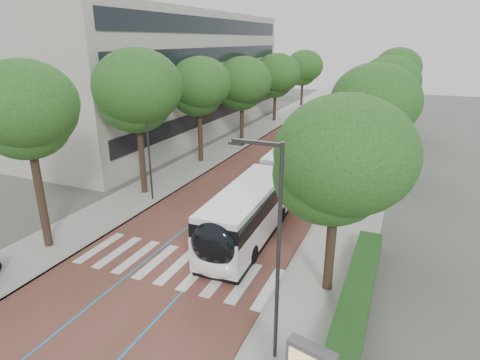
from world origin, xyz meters
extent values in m
plane|color=#51544C|center=(0.00, 0.00, 0.00)|extent=(160.00, 160.00, 0.00)
cube|color=brown|center=(0.00, 40.00, 0.01)|extent=(11.00, 140.00, 0.02)
cube|color=#9C9994|center=(-7.50, 40.00, 0.06)|extent=(4.00, 140.00, 0.12)
cube|color=#9C9994|center=(7.50, 40.00, 0.06)|extent=(4.00, 140.00, 0.12)
cube|color=gray|center=(-5.60, 40.00, 0.06)|extent=(0.20, 140.00, 0.14)
cube|color=gray|center=(5.60, 40.00, 0.06)|extent=(0.20, 140.00, 0.14)
cube|color=silver|center=(-4.80, 1.00, 0.03)|extent=(0.55, 3.60, 0.01)
cube|color=silver|center=(-3.55, 1.00, 0.03)|extent=(0.55, 3.60, 0.01)
cube|color=silver|center=(-2.30, 1.00, 0.03)|extent=(0.55, 3.60, 0.01)
cube|color=silver|center=(-1.05, 1.00, 0.03)|extent=(0.55, 3.60, 0.01)
cube|color=silver|center=(0.20, 1.00, 0.03)|extent=(0.55, 3.60, 0.01)
cube|color=silver|center=(1.45, 1.00, 0.03)|extent=(0.55, 3.60, 0.01)
cube|color=silver|center=(2.70, 1.00, 0.03)|extent=(0.55, 3.60, 0.01)
cube|color=silver|center=(3.95, 1.00, 0.03)|extent=(0.55, 3.60, 0.01)
cube|color=silver|center=(5.20, 1.00, 0.03)|extent=(0.55, 3.60, 0.01)
cube|color=teal|center=(-1.60, 40.00, 0.02)|extent=(0.12, 126.00, 0.01)
cube|color=teal|center=(1.60, 40.00, 0.02)|extent=(0.12, 126.00, 0.01)
cube|color=#B0ACA3|center=(-19.50, 28.00, 7.00)|extent=(18.00, 40.00, 14.00)
cube|color=black|center=(-10.45, 28.00, 3.00)|extent=(0.12, 38.00, 1.60)
cube|color=black|center=(-10.45, 28.00, 6.20)|extent=(0.12, 38.00, 1.60)
cube|color=black|center=(-10.45, 28.00, 9.40)|extent=(0.12, 38.00, 1.60)
cube|color=black|center=(-10.45, 28.00, 12.40)|extent=(0.12, 38.00, 1.60)
cube|color=#1E4819|center=(9.10, 0.00, 0.52)|extent=(1.20, 14.00, 0.80)
cylinder|color=#2E2E31|center=(6.80, -3.00, 4.12)|extent=(0.14, 0.14, 8.00)
cube|color=#2E2E31|center=(6.00, -3.00, 8.02)|extent=(1.70, 0.12, 0.12)
cube|color=#2E2E31|center=(5.30, -3.00, 7.94)|extent=(0.50, 0.20, 0.10)
cylinder|color=#2E2E31|center=(6.80, 22.00, 4.12)|extent=(0.14, 0.14, 8.00)
cube|color=#2E2E31|center=(6.00, 22.00, 8.02)|extent=(1.70, 0.12, 0.12)
cube|color=#2E2E31|center=(5.30, 22.00, 7.94)|extent=(0.50, 0.20, 0.10)
cylinder|color=#2E2E31|center=(-6.10, 8.00, 4.12)|extent=(0.14, 0.14, 8.00)
cylinder|color=black|center=(-7.50, 0.00, 2.64)|extent=(0.44, 0.44, 5.27)
ellipsoid|color=#1A4A17|center=(-7.50, 0.00, 7.43)|extent=(5.11, 5.11, 4.34)
cylinder|color=black|center=(-7.50, 9.00, 2.61)|extent=(0.44, 0.44, 5.22)
ellipsoid|color=#1A4A17|center=(-7.50, 9.00, 7.36)|extent=(6.13, 6.13, 5.21)
cylinder|color=black|center=(-7.50, 18.00, 2.40)|extent=(0.44, 0.44, 4.80)
ellipsoid|color=#1A4A17|center=(-7.50, 18.00, 6.77)|extent=(5.43, 5.43, 4.61)
cylinder|color=black|center=(-7.50, 28.00, 2.15)|extent=(0.44, 0.44, 4.31)
ellipsoid|color=#1A4A17|center=(-7.50, 28.00, 6.07)|extent=(6.25, 6.25, 5.31)
cylinder|color=black|center=(-7.50, 40.00, 2.13)|extent=(0.44, 0.44, 4.27)
ellipsoid|color=#1A4A17|center=(-7.50, 40.00, 6.01)|extent=(6.34, 6.34, 5.39)
cylinder|color=black|center=(-7.50, 55.00, 2.19)|extent=(0.44, 0.44, 4.37)
ellipsoid|color=#1A4A17|center=(-7.50, 55.00, 6.16)|extent=(6.23, 6.23, 5.29)
cylinder|color=black|center=(7.70, 2.00, 2.13)|extent=(0.44, 0.44, 4.27)
ellipsoid|color=#1A4A17|center=(7.70, 2.00, 6.02)|extent=(5.82, 5.82, 4.95)
cylinder|color=black|center=(7.70, 14.00, 2.32)|extent=(0.44, 0.44, 4.64)
ellipsoid|color=#1A4A17|center=(7.70, 14.00, 6.54)|extent=(5.92, 5.92, 5.03)
cylinder|color=black|center=(7.70, 28.00, 2.32)|extent=(0.44, 0.44, 4.63)
ellipsoid|color=#1A4A17|center=(7.70, 28.00, 6.53)|extent=(5.89, 5.89, 5.01)
cylinder|color=black|center=(7.70, 44.00, 2.46)|extent=(0.44, 0.44, 4.91)
ellipsoid|color=#1A4A17|center=(7.70, 44.00, 6.92)|extent=(6.03, 6.03, 5.13)
cylinder|color=black|center=(2.32, 10.22, 1.77)|extent=(2.32, 0.96, 2.30)
cube|color=white|center=(2.46, 5.09, 1.26)|extent=(2.75, 9.42, 1.82)
cube|color=black|center=(2.46, 5.09, 2.40)|extent=(2.78, 9.24, 0.97)
cube|color=silver|center=(2.46, 5.09, 3.04)|extent=(2.69, 9.23, 0.31)
cube|color=black|center=(2.46, 5.09, 0.17)|extent=(2.69, 9.05, 0.35)
cube|color=white|center=(2.21, 14.54, 1.26)|extent=(2.70, 7.80, 1.82)
cube|color=black|center=(2.21, 14.54, 2.40)|extent=(2.74, 7.65, 0.97)
cube|color=silver|center=(2.21, 14.54, 3.04)|extent=(2.65, 7.65, 0.31)
cube|color=black|center=(2.21, 14.54, 0.17)|extent=(2.65, 7.49, 0.35)
ellipsoid|color=black|center=(2.58, 0.56, 2.00)|extent=(2.38, 1.16, 2.28)
ellipsoid|color=white|center=(2.58, 0.51, 0.86)|extent=(2.38, 1.06, 1.14)
cylinder|color=black|center=(1.39, 2.78, 0.50)|extent=(0.33, 1.01, 1.00)
cylinder|color=black|center=(3.65, 2.84, 0.50)|extent=(0.33, 1.01, 1.00)
cylinder|color=black|center=(1.03, 16.18, 0.50)|extent=(0.33, 1.01, 1.00)
cylinder|color=black|center=(3.29, 16.24, 0.50)|extent=(0.33, 1.01, 1.00)
cylinder|color=black|center=(1.25, 8.14, 0.50)|extent=(0.33, 1.01, 1.00)
cylinder|color=black|center=(3.50, 8.20, 0.50)|extent=(0.33, 1.01, 1.00)
cube|color=white|center=(2.29, 25.86, 1.26)|extent=(3.11, 12.11, 1.82)
cube|color=black|center=(2.29, 25.86, 2.40)|extent=(3.13, 11.87, 0.97)
cube|color=silver|center=(2.29, 25.86, 3.04)|extent=(3.04, 11.87, 0.31)
cube|color=black|center=(2.29, 25.86, 0.17)|extent=(3.03, 11.63, 0.35)
ellipsoid|color=black|center=(2.58, 20.02, 2.00)|extent=(2.40, 1.22, 2.28)
ellipsoid|color=white|center=(2.59, 19.97, 0.86)|extent=(2.40, 1.12, 1.14)
cylinder|color=black|center=(1.34, 22.21, 0.50)|extent=(0.35, 1.01, 1.00)
cylinder|color=black|center=(3.60, 22.32, 0.50)|extent=(0.35, 1.01, 1.00)
cylinder|color=black|center=(0.96, 29.60, 0.50)|extent=(0.35, 1.01, 1.00)
cylinder|color=black|center=(3.22, 29.71, 0.50)|extent=(0.35, 1.01, 1.00)
cube|color=white|center=(2.64, 38.24, 1.26)|extent=(2.75, 12.05, 1.82)
cube|color=black|center=(2.64, 38.24, 2.40)|extent=(2.79, 11.81, 0.97)
cube|color=silver|center=(2.64, 38.24, 3.04)|extent=(2.70, 11.81, 0.31)
cube|color=black|center=(2.64, 38.24, 0.17)|extent=(2.69, 11.57, 0.35)
ellipsoid|color=black|center=(2.76, 32.39, 2.00)|extent=(2.37, 1.15, 2.28)
ellipsoid|color=white|center=(2.76, 32.34, 0.86)|extent=(2.37, 1.05, 1.14)
cylinder|color=black|center=(1.58, 34.62, 0.50)|extent=(0.32, 1.01, 1.00)
cylinder|color=black|center=(3.84, 34.67, 0.50)|extent=(0.32, 1.01, 1.00)
cylinder|color=black|center=(1.43, 42.02, 0.50)|extent=(0.32, 1.01, 1.00)
cylinder|color=black|center=(3.69, 42.06, 0.50)|extent=(0.32, 1.01, 1.00)
cube|color=white|center=(2.59, 51.51, 1.26)|extent=(2.62, 12.03, 1.82)
cube|color=black|center=(2.59, 51.51, 2.40)|extent=(2.66, 11.79, 0.97)
cube|color=silver|center=(2.59, 51.51, 3.04)|extent=(2.57, 11.78, 0.31)
cube|color=black|center=(2.59, 51.51, 0.17)|extent=(2.57, 11.54, 0.35)
ellipsoid|color=black|center=(2.65, 45.66, 2.00)|extent=(2.36, 1.12, 2.28)
ellipsoid|color=white|center=(2.65, 45.61, 0.86)|extent=(2.36, 1.02, 1.14)
cylinder|color=black|center=(1.50, 47.90, 0.50)|extent=(0.31, 1.00, 1.00)
cylinder|color=black|center=(3.76, 47.93, 0.50)|extent=(0.31, 1.00, 1.00)
cylinder|color=black|center=(1.42, 55.30, 0.50)|extent=(0.31, 1.00, 1.00)
cylinder|color=black|center=(3.68, 55.32, 0.50)|extent=(0.31, 1.00, 1.00)
camera|label=1|loc=(10.18, -14.23, 11.01)|focal=30.00mm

